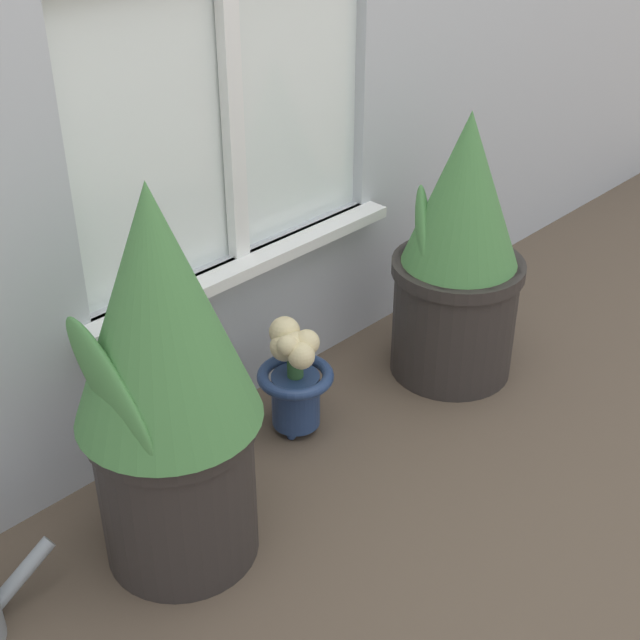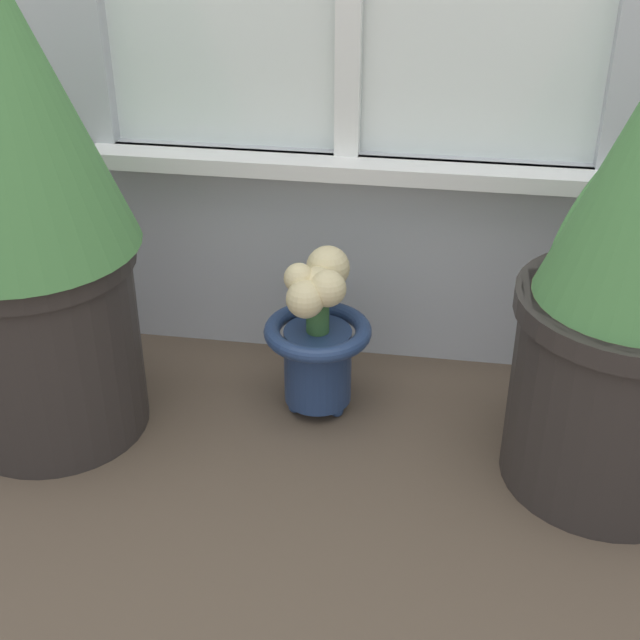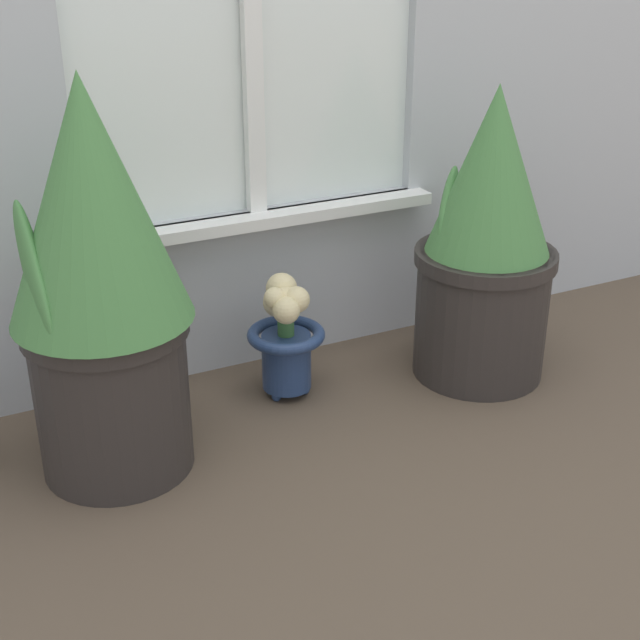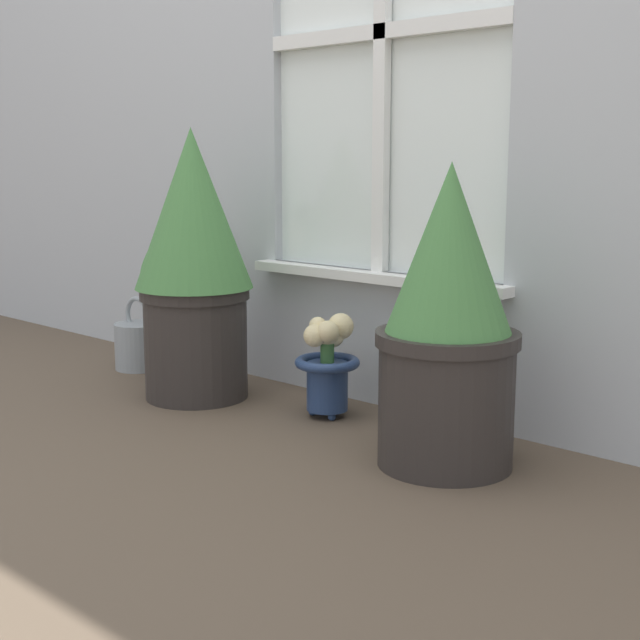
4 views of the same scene
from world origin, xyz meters
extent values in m
plane|color=brown|center=(0.00, 0.00, 0.00)|extent=(10.00, 10.00, 0.00)
cube|color=#B2B7BC|center=(0.00, 0.54, 0.17)|extent=(0.72, 0.05, 0.34)
cube|color=white|center=(0.00, 0.55, 0.92)|extent=(0.72, 0.02, 1.15)
cube|color=white|center=(0.00, 0.52, 0.92)|extent=(0.04, 0.02, 1.15)
cube|color=white|center=(0.00, 0.52, 0.92)|extent=(0.72, 0.02, 0.04)
cube|color=white|center=(0.00, 0.49, 0.33)|extent=(0.78, 0.06, 0.02)
cylinder|color=#2D2826|center=(-0.39, 0.25, 0.15)|extent=(0.27, 0.27, 0.29)
cylinder|color=#2D2826|center=(-0.39, 0.25, 0.28)|extent=(0.28, 0.28, 0.03)
cylinder|color=#38281E|center=(-0.39, 0.25, 0.29)|extent=(0.25, 0.25, 0.01)
cone|color=#477F42|center=(-0.39, 0.25, 0.49)|extent=(0.30, 0.30, 0.41)
ellipsoid|color=#477F42|center=(-0.49, 0.25, 0.39)|extent=(0.03, 0.24, 0.25)
cylinder|color=#2D2826|center=(0.39, 0.25, 0.14)|extent=(0.28, 0.28, 0.28)
cylinder|color=#2D2826|center=(0.39, 0.25, 0.26)|extent=(0.29, 0.29, 0.03)
cylinder|color=#38281E|center=(0.39, 0.25, 0.27)|extent=(0.25, 0.25, 0.01)
cone|color=#477F42|center=(0.39, 0.25, 0.45)|extent=(0.25, 0.25, 0.34)
ellipsoid|color=#477F42|center=(0.33, 0.31, 0.36)|extent=(0.15, 0.15, 0.18)
sphere|color=navy|center=(-0.02, 0.38, 0.01)|extent=(0.02, 0.02, 0.02)
sphere|color=navy|center=(-0.05, 0.33, 0.01)|extent=(0.02, 0.02, 0.02)
sphere|color=navy|center=(0.02, 0.33, 0.01)|extent=(0.02, 0.02, 0.02)
cylinder|color=navy|center=(-0.02, 0.35, 0.08)|extent=(0.10, 0.10, 0.12)
torus|color=navy|center=(-0.02, 0.35, 0.14)|extent=(0.16, 0.16, 0.02)
cylinder|color=#386633|center=(-0.02, 0.35, 0.17)|extent=(0.03, 0.03, 0.06)
sphere|color=beige|center=(-0.02, 0.35, 0.21)|extent=(0.06, 0.06, 0.06)
sphere|color=beige|center=(-0.01, 0.38, 0.22)|extent=(0.06, 0.06, 0.06)
sphere|color=beige|center=(-0.02, 0.37, 0.20)|extent=(0.06, 0.06, 0.06)
sphere|color=beige|center=(-0.04, 0.34, 0.22)|extent=(0.04, 0.04, 0.04)
sphere|color=beige|center=(-0.03, 0.32, 0.20)|extent=(0.05, 0.05, 0.05)
sphere|color=beige|center=(0.00, 0.33, 0.22)|extent=(0.05, 0.05, 0.05)
cylinder|color=gray|center=(-0.77, 0.34, 0.07)|extent=(0.14, 0.14, 0.14)
cylinder|color=gray|center=(-0.65, 0.34, 0.06)|extent=(0.12, 0.03, 0.09)
torus|color=gray|center=(-0.77, 0.34, 0.16)|extent=(0.11, 0.01, 0.11)
camera|label=1|loc=(-1.05, -0.73, 1.17)|focal=50.00mm
camera|label=2|loc=(0.16, -0.75, 0.80)|focal=50.00mm
camera|label=3|loc=(-0.67, -1.12, 0.92)|focal=50.00mm
camera|label=4|loc=(1.39, -1.20, 0.62)|focal=50.00mm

